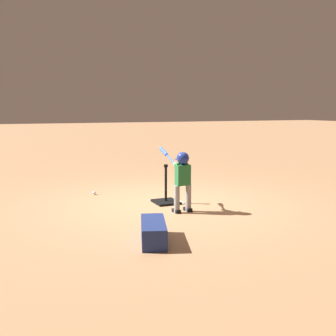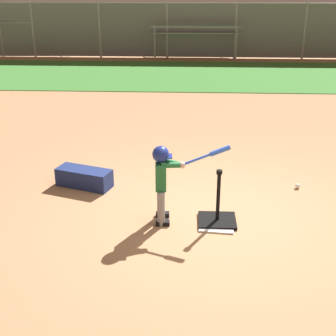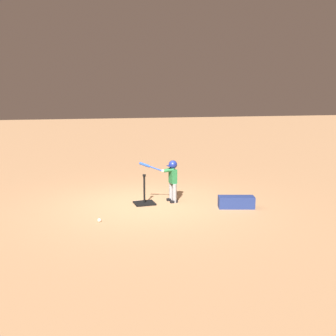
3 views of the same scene
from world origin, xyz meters
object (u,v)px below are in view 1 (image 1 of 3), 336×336
Objects in this scene: baseball at (94,193)px; batting_tee at (166,198)px; batter_child at (182,174)px; equipment_bag at (153,232)px.

batting_tee is at bearing -139.25° from baseball.
batting_tee reaches higher than baseball.
batting_tee is 1.67m from baseball.
batter_child is at bearing -179.97° from batting_tee.
baseball is at bearing 40.75° from batting_tee.
batting_tee is 10.00× the size of baseball.
batter_child is 2.34m from baseball.
baseball is at bearing 29.00° from batter_child.
batting_tee is at bearing 0.03° from batter_child.
equipment_bag reaches higher than baseball.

